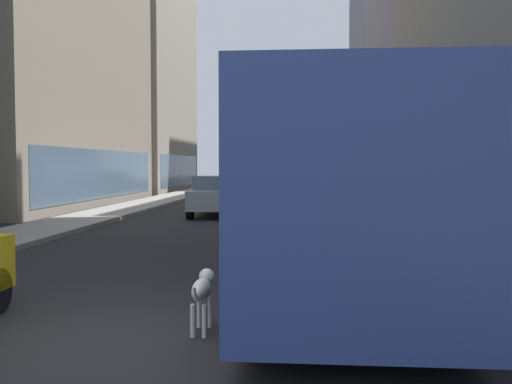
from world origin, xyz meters
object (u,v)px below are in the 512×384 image
box_truck (313,172)px  dalmatian_dog (202,290)px  car_blue_hatchback (310,178)px  car_red_coupe (289,182)px  transit_bus (332,180)px  traffic_light_near (474,140)px  car_silver_sedan (218,195)px  car_black_suv (264,179)px

box_truck → dalmatian_dog: bearing=-94.0°
car_blue_hatchback → car_red_coupe: bearing=-96.8°
transit_bus → dalmatian_dog: size_ratio=11.98×
car_red_coupe → traffic_light_near: traffic_light_near is taller
car_blue_hatchback → box_truck: bearing=-90.0°
car_silver_sedan → transit_bus: bearing=-71.6°
traffic_light_near → car_black_suv: bearing=98.7°
car_blue_hatchback → car_silver_sedan: bearing=-97.5°
box_truck → dalmatian_dog: size_ratio=7.79×
car_silver_sedan → dalmatian_dog: bearing=-82.0°
transit_bus → car_silver_sedan: transit_bus is taller
box_truck → car_blue_hatchback: bearing=90.0°
car_silver_sedan → box_truck: bearing=67.7°
car_black_suv → car_blue_hatchback: bearing=46.9°
transit_bus → box_truck: bearing=90.0°
car_black_suv → car_blue_hatchback: size_ratio=0.87×
car_blue_hatchback → traffic_light_near: 44.17m
car_black_suv → box_truck: bearing=-76.3°
transit_bus → car_red_coupe: 29.07m
box_truck → traffic_light_near: traffic_light_near is taller
car_black_suv → car_silver_sedan: size_ratio=0.91×
car_silver_sedan → dalmatian_dog: 16.05m
transit_bus → car_blue_hatchback: bearing=90.0°
box_truck → dalmatian_dog: 25.71m
dalmatian_dog → traffic_light_near: traffic_light_near is taller
car_red_coupe → car_black_suv: bearing=104.6°
car_black_suv → car_silver_sedan: bearing=-90.0°
dalmatian_dog → car_silver_sedan: bearing=98.0°
car_black_suv → car_silver_sedan: 26.16m
car_black_suv → traffic_light_near: traffic_light_near is taller
traffic_light_near → transit_bus: bearing=142.7°
transit_bus → box_truck: (0.00, 21.78, -0.11)m
car_red_coupe → traffic_light_near: bearing=-83.1°
transit_bus → traffic_light_near: (2.10, -1.60, 0.66)m
box_truck → car_red_coupe: bearing=102.5°
transit_bus → car_black_suv: size_ratio=2.87×
car_black_suv → dalmatian_dog: car_black_suv is taller
car_red_coupe → traffic_light_near: (3.70, -30.61, 1.61)m
car_blue_hatchback → car_red_coupe: 13.57m
car_blue_hatchback → car_black_suv: bearing=-133.1°
car_red_coupe → traffic_light_near: 30.88m
car_silver_sedan → box_truck: 10.55m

